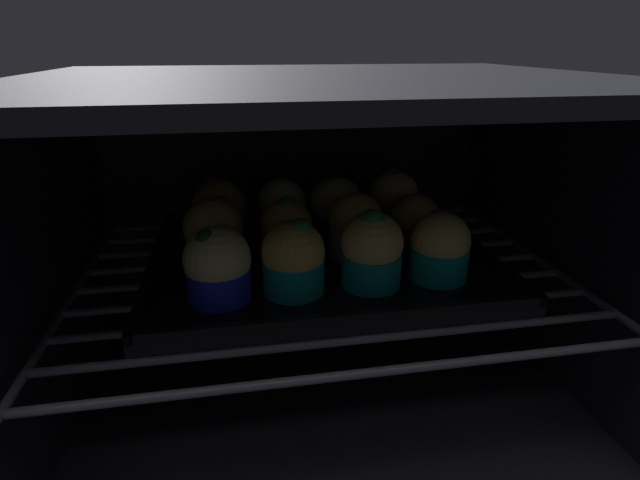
{
  "coord_description": "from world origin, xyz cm",
  "views": [
    {
      "loc": [
        -9.16,
        -28.51,
        38.47
      ],
      "look_at": [
        0.0,
        23.06,
        17.28
      ],
      "focal_mm": 27.48,
      "sensor_mm": 36.0,
      "label": 1
    }
  ],
  "objects_px": {
    "baking_tray": "(320,260)",
    "muffin_row1_col0": "(214,234)",
    "muffin_row1_col2": "(355,227)",
    "muffin_row0_col1": "(294,259)",
    "muffin_row2_col3": "(394,201)",
    "muffin_row0_col0": "(218,266)",
    "muffin_row1_col3": "(414,224)",
    "muffin_row0_col2": "(372,251)",
    "muffin_row1_col1": "(287,232)",
    "muffin_row2_col0": "(220,211)",
    "muffin_row2_col1": "(282,209)",
    "muffin_row0_col3": "(440,248)",
    "muffin_row2_col2": "(336,207)"
  },
  "relations": [
    {
      "from": "muffin_row2_col2",
      "to": "muffin_row2_col1",
      "type": "bearing_deg",
      "value": 175.17
    },
    {
      "from": "baking_tray",
      "to": "muffin_row2_col3",
      "type": "xyz_separation_m",
      "value": [
        0.11,
        0.08,
        0.04
      ]
    },
    {
      "from": "muffin_row0_col3",
      "to": "muffin_row2_col2",
      "type": "xyz_separation_m",
      "value": [
        -0.08,
        0.15,
        0.0
      ]
    },
    {
      "from": "muffin_row1_col0",
      "to": "muffin_row1_col3",
      "type": "xyz_separation_m",
      "value": [
        0.23,
        0.0,
        -0.0
      ]
    },
    {
      "from": "muffin_row1_col0",
      "to": "muffin_row2_col1",
      "type": "height_order",
      "value": "muffin_row1_col0"
    },
    {
      "from": "muffin_row1_col2",
      "to": "muffin_row2_col3",
      "type": "distance_m",
      "value": 0.11
    },
    {
      "from": "muffin_row0_col0",
      "to": "muffin_row1_col3",
      "type": "height_order",
      "value": "muffin_row0_col0"
    },
    {
      "from": "muffin_row0_col0",
      "to": "muffin_row2_col0",
      "type": "height_order",
      "value": "muffin_row2_col0"
    },
    {
      "from": "muffin_row0_col1",
      "to": "muffin_row1_col2",
      "type": "xyz_separation_m",
      "value": [
        0.08,
        0.08,
        0.0
      ]
    },
    {
      "from": "muffin_row0_col3",
      "to": "muffin_row1_col3",
      "type": "xyz_separation_m",
      "value": [
        0.0,
        0.08,
        -0.0
      ]
    },
    {
      "from": "muffin_row0_col2",
      "to": "muffin_row2_col3",
      "type": "relative_size",
      "value": 0.99
    },
    {
      "from": "muffin_row2_col2",
      "to": "muffin_row2_col0",
      "type": "bearing_deg",
      "value": 177.96
    },
    {
      "from": "muffin_row1_col2",
      "to": "muffin_row0_col1",
      "type": "bearing_deg",
      "value": -136.34
    },
    {
      "from": "muffin_row1_col0",
      "to": "muffin_row2_col1",
      "type": "relative_size",
      "value": 1.04
    },
    {
      "from": "baking_tray",
      "to": "muffin_row2_col3",
      "type": "bearing_deg",
      "value": 34.82
    },
    {
      "from": "baking_tray",
      "to": "muffin_row2_col0",
      "type": "distance_m",
      "value": 0.15
    },
    {
      "from": "muffin_row0_col2",
      "to": "muffin_row0_col3",
      "type": "height_order",
      "value": "muffin_row0_col2"
    },
    {
      "from": "muffin_row0_col3",
      "to": "muffin_row2_col2",
      "type": "bearing_deg",
      "value": 117.76
    },
    {
      "from": "muffin_row0_col0",
      "to": "muffin_row2_col0",
      "type": "xyz_separation_m",
      "value": [
        -0.0,
        0.16,
        0.0
      ]
    },
    {
      "from": "baking_tray",
      "to": "muffin_row0_col0",
      "type": "bearing_deg",
      "value": -144.38
    },
    {
      "from": "muffin_row0_col1",
      "to": "muffin_row2_col2",
      "type": "relative_size",
      "value": 1.05
    },
    {
      "from": "muffin_row1_col1",
      "to": "muffin_row2_col0",
      "type": "distance_m",
      "value": 0.11
    },
    {
      "from": "muffin_row0_col1",
      "to": "muffin_row2_col0",
      "type": "distance_m",
      "value": 0.18
    },
    {
      "from": "muffin_row0_col0",
      "to": "muffin_row1_col0",
      "type": "xyz_separation_m",
      "value": [
        -0.01,
        0.08,
        0.0
      ]
    },
    {
      "from": "muffin_row1_col2",
      "to": "muffin_row0_col0",
      "type": "bearing_deg",
      "value": -152.66
    },
    {
      "from": "muffin_row2_col0",
      "to": "muffin_row2_col1",
      "type": "height_order",
      "value": "muffin_row2_col0"
    },
    {
      "from": "muffin_row1_col3",
      "to": "muffin_row2_col0",
      "type": "distance_m",
      "value": 0.24
    },
    {
      "from": "muffin_row0_col1",
      "to": "muffin_row1_col3",
      "type": "xyz_separation_m",
      "value": [
        0.16,
        0.08,
        -0.0
      ]
    },
    {
      "from": "muffin_row1_col1",
      "to": "muffin_row0_col2",
      "type": "bearing_deg",
      "value": -44.91
    },
    {
      "from": "baking_tray",
      "to": "muffin_row1_col0",
      "type": "distance_m",
      "value": 0.13
    },
    {
      "from": "muffin_row0_col1",
      "to": "muffin_row2_col3",
      "type": "xyz_separation_m",
      "value": [
        0.15,
        0.16,
        0.0
      ]
    },
    {
      "from": "muffin_row0_col3",
      "to": "muffin_row1_col2",
      "type": "height_order",
      "value": "muffin_row1_col2"
    },
    {
      "from": "muffin_row1_col1",
      "to": "muffin_row1_col3",
      "type": "height_order",
      "value": "muffin_row1_col1"
    },
    {
      "from": "muffin_row0_col1",
      "to": "muffin_row1_col1",
      "type": "height_order",
      "value": "muffin_row0_col1"
    },
    {
      "from": "muffin_row1_col1",
      "to": "muffin_row2_col0",
      "type": "height_order",
      "value": "muffin_row2_col0"
    },
    {
      "from": "muffin_row1_col2",
      "to": "muffin_row2_col2",
      "type": "distance_m",
      "value": 0.08
    },
    {
      "from": "baking_tray",
      "to": "muffin_row1_col2",
      "type": "xyz_separation_m",
      "value": [
        0.04,
        -0.0,
        0.04
      ]
    },
    {
      "from": "baking_tray",
      "to": "muffin_row0_col3",
      "type": "xyz_separation_m",
      "value": [
        0.11,
        -0.07,
        0.04
      ]
    },
    {
      "from": "muffin_row1_col2",
      "to": "muffin_row1_col0",
      "type": "bearing_deg",
      "value": 178.81
    },
    {
      "from": "baking_tray",
      "to": "muffin_row2_col0",
      "type": "xyz_separation_m",
      "value": [
        -0.11,
        0.08,
        0.04
      ]
    },
    {
      "from": "muffin_row0_col3",
      "to": "muffin_row1_col1",
      "type": "distance_m",
      "value": 0.17
    },
    {
      "from": "muffin_row1_col3",
      "to": "muffin_row0_col2",
      "type": "bearing_deg",
      "value": -132.76
    },
    {
      "from": "muffin_row0_col2",
      "to": "muffin_row2_col3",
      "type": "distance_m",
      "value": 0.17
    },
    {
      "from": "muffin_row0_col0",
      "to": "muffin_row0_col2",
      "type": "relative_size",
      "value": 0.89
    },
    {
      "from": "muffin_row0_col0",
      "to": "muffin_row2_col0",
      "type": "distance_m",
      "value": 0.16
    },
    {
      "from": "muffin_row0_col1",
      "to": "muffin_row2_col3",
      "type": "distance_m",
      "value": 0.22
    },
    {
      "from": "muffin_row2_col0",
      "to": "muffin_row2_col2",
      "type": "bearing_deg",
      "value": -2.04
    },
    {
      "from": "baking_tray",
      "to": "muffin_row0_col0",
      "type": "relative_size",
      "value": 5.17
    },
    {
      "from": "muffin_row1_col1",
      "to": "muffin_row2_col0",
      "type": "relative_size",
      "value": 0.95
    },
    {
      "from": "muffin_row1_col0",
      "to": "muffin_row2_col2",
      "type": "height_order",
      "value": "muffin_row1_col0"
    }
  ]
}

